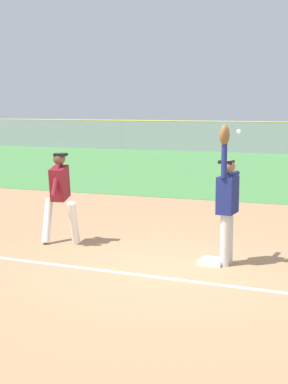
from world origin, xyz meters
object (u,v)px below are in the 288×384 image
first_base (212,261)px  parked_car_red (269,138)px  baseball (239,132)px  fielder (227,197)px  runner (60,191)px

first_base → parked_car_red: parked_car_red is taller
baseball → parked_car_red: size_ratio=0.02×
first_base → baseball: baseball is taller
fielder → parked_car_red: bearing=-78.4°
baseball → parked_car_red: 25.74m
runner → parked_car_red: (-0.34, 25.37, -0.32)m
baseball → parked_car_red: bearing=98.2°
fielder → runner: fielder is taller
fielder → parked_car_red: size_ratio=0.52×
first_base → fielder: fielder is taller
runner → parked_car_red: runner is taller
first_base → runner: bearing=173.3°
fielder → parked_car_red: 25.94m
parked_car_red → first_base: bearing=-82.9°
runner → baseball: bearing=-12.4°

